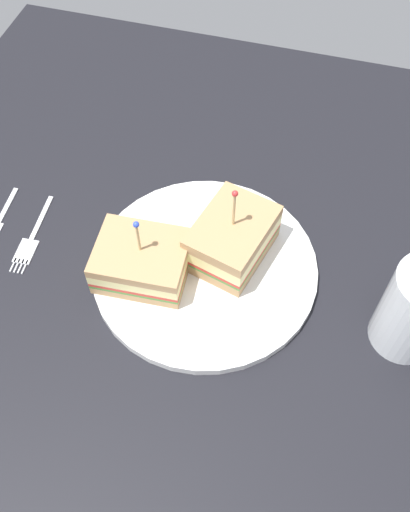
{
  "coord_description": "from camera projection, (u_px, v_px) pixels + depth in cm",
  "views": [
    {
      "loc": [
        -35.66,
        -9.98,
        57.6
      ],
      "look_at": [
        0.0,
        0.0,
        3.11
      ],
      "focal_mm": 39.94,
      "sensor_mm": 36.0,
      "label": 1
    }
  ],
  "objects": [
    {
      "name": "plate",
      "position": [
        205.0,
        268.0,
        0.68
      ],
      "size": [
        26.76,
        26.76,
        1.11
      ],
      "primitive_type": "cylinder",
      "color": "white",
      "rests_on": "ground_plane"
    },
    {
      "name": "sandwich_half_front",
      "position": [
        232.0,
        238.0,
        0.66
      ],
      "size": [
        12.01,
        10.07,
        11.14
      ],
      "color": "tan",
      "rests_on": "plate"
    },
    {
      "name": "fork",
      "position": [
        30.0,
        242.0,
        0.71
      ],
      "size": [
        12.21,
        2.45,
        0.35
      ],
      "color": "silver",
      "rests_on": "ground_plane"
    },
    {
      "name": "ground_plane",
      "position": [
        205.0,
        275.0,
        0.69
      ],
      "size": [
        90.21,
        90.21,
        2.0
      ],
      "primitive_type": "cube",
      "color": "black"
    },
    {
      "name": "sandwich_half_back",
      "position": [
        142.0,
        261.0,
        0.65
      ],
      "size": [
        8.89,
        10.84,
        9.5
      ],
      "color": "tan",
      "rests_on": "plate"
    }
  ]
}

